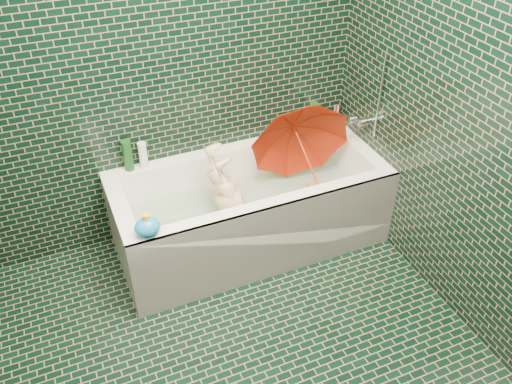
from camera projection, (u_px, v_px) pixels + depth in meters
name	position (u px, v px, depth m)	size (l,w,h in m)	color
wall_back	(149.00, 54.00, 3.04)	(2.80, 2.80, 0.00)	black
wall_right	(511.00, 122.00, 2.43)	(2.80, 2.80, 0.00)	black
bathtub	(251.00, 217.00, 3.52)	(1.70, 0.75, 0.55)	white
bath_mat	(250.00, 222.00, 3.57)	(1.35, 0.47, 0.01)	#40CF29
water	(249.00, 205.00, 3.48)	(1.48, 0.53, 0.00)	silver
faucet	(367.00, 116.00, 3.45)	(0.18, 0.19, 0.55)	silver
child	(236.00, 212.00, 3.41)	(0.34, 0.22, 0.93)	#DCB489
umbrella	(305.00, 155.00, 3.38)	(0.62, 0.62, 0.55)	red
soap_bottle_a	(321.00, 125.00, 3.80)	(0.10, 0.10, 0.26)	white
soap_bottle_b	(332.00, 125.00, 3.80)	(0.09, 0.09, 0.20)	#502078
soap_bottle_c	(321.00, 125.00, 3.80)	(0.12, 0.12, 0.16)	#124016
bottle_right_tall	(313.00, 117.00, 3.66)	(0.06, 0.06, 0.22)	#124016
bottle_right_pump	(336.00, 115.00, 3.75)	(0.05, 0.05, 0.17)	silver
bottle_left_tall	(128.00, 155.00, 3.30)	(0.06, 0.06, 0.20)	#124016
bottle_left_short	(143.00, 155.00, 3.33)	(0.05, 0.05, 0.18)	white
rubber_duck	(319.00, 123.00, 3.75)	(0.12, 0.08, 0.10)	#FFAF1A
bath_toy	(148.00, 227.00, 2.83)	(0.14, 0.12, 0.14)	#177FCF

